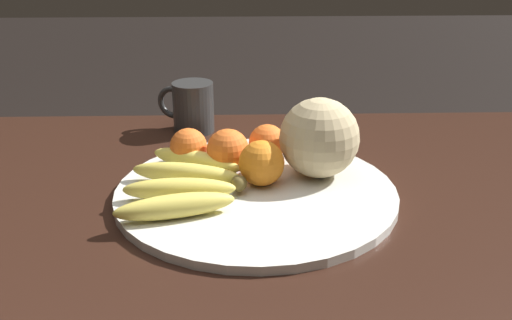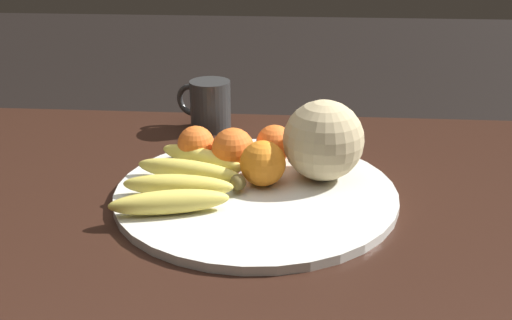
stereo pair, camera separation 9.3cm
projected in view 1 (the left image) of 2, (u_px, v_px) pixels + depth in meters
kitchen_table at (290, 253)px, 0.97m from camera, size 1.56×0.87×0.71m
fruit_bowl at (256, 193)px, 0.95m from camera, size 0.45×0.45×0.01m
melon at (319, 138)px, 0.97m from camera, size 0.13×0.13×0.13m
banana_bunch at (185, 182)px, 0.93m from camera, size 0.19×0.26×0.04m
orange_front_left at (228, 150)px, 1.00m from camera, size 0.07×0.07×0.07m
orange_front_right at (267, 143)px, 1.04m from camera, size 0.07×0.07×0.07m
orange_mid_center at (189, 147)px, 1.03m from camera, size 0.06×0.06×0.06m
orange_back_left at (262, 163)px, 0.95m from camera, size 0.07×0.07×0.07m
produce_tag at (209, 187)px, 0.95m from camera, size 0.09×0.04×0.00m
ceramic_mug at (192, 107)px, 1.22m from camera, size 0.12×0.08×0.10m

